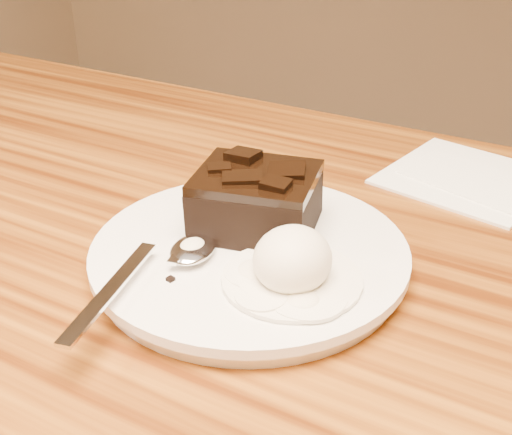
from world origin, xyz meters
The scene contains 8 objects.
plate centered at (0.07, 0.05, 0.76)m, with size 0.24×0.24×0.02m, color white.
brownie centered at (0.06, 0.08, 0.79)m, with size 0.09×0.08×0.04m, color black.
ice_cream_scoop centered at (0.12, 0.02, 0.79)m, with size 0.05×0.06×0.05m, color white.
melt_puddle centered at (0.12, 0.02, 0.77)m, with size 0.10×0.10×0.00m, color white.
spoon centered at (0.04, 0.02, 0.78)m, with size 0.03×0.18×0.01m, color silver, non-canonical shape.
napkin centered at (0.18, 0.29, 0.75)m, with size 0.14×0.14×0.01m, color white.
crumb_a centered at (0.09, 0.05, 0.77)m, with size 0.01×0.01×0.00m, color black.
crumb_b centered at (0.05, -0.02, 0.77)m, with size 0.01×0.01×0.00m, color black.
Camera 1 is at (0.29, -0.32, 1.03)m, focal length 46.79 mm.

